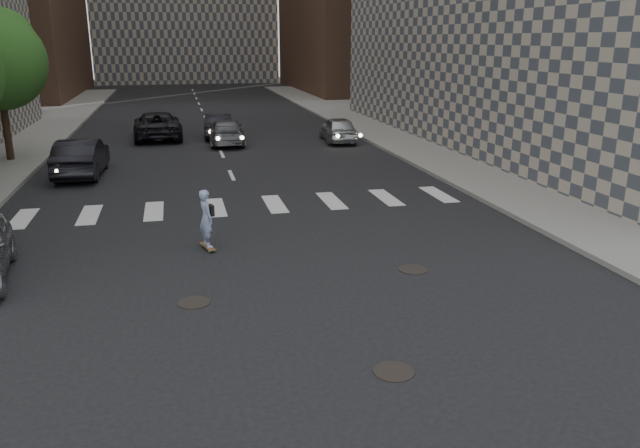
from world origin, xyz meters
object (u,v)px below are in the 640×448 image
Objects in this scene: traffic_car_b at (226,132)px; traffic_car_d at (338,129)px; skateboarder at (206,218)px; traffic_car_e at (219,126)px; traffic_car_c at (157,125)px; traffic_car_a at (81,157)px.

traffic_car_b is 1.13× the size of traffic_car_d.
traffic_car_e is at bearing 69.21° from skateboarder.
traffic_car_c is (-1.61, 20.00, -0.10)m from skateboarder.
traffic_car_d is (6.00, -0.59, 0.02)m from traffic_car_b.
traffic_car_e is (-0.22, 2.46, 0.01)m from traffic_car_b.
traffic_car_d is 0.99× the size of traffic_car_e.
traffic_car_a reaches higher than traffic_car_c.
traffic_car_b is 1.12× the size of traffic_car_e.
traffic_car_b is 6.03m from traffic_car_d.
traffic_car_c is 1.34× the size of traffic_car_e.
traffic_car_e is at bearing -82.72° from traffic_car_b.
traffic_car_b is at bearing 100.94° from traffic_car_e.
traffic_car_d is (12.46, 6.13, -0.08)m from traffic_car_a.
traffic_car_e is (1.78, 19.73, -0.19)m from skateboarder.
traffic_car_c is (-3.60, 2.74, 0.10)m from traffic_car_b.
skateboarder is 0.30× the size of traffic_car_c.
traffic_car_b is at bearing -1.33° from traffic_car_d.
traffic_car_d is at bearing 48.75° from skateboarder.
traffic_car_a is 9.32m from traffic_car_b.
traffic_car_a is 11.10m from traffic_car_e.
traffic_car_a is 0.85× the size of traffic_car_c.
traffic_car_e is (3.38, -0.27, -0.09)m from traffic_car_c.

